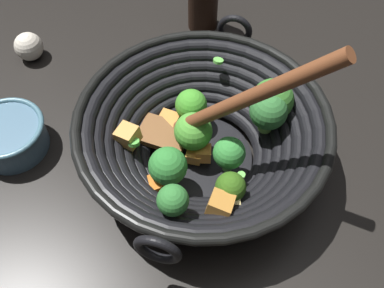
# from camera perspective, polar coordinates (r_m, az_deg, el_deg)

# --- Properties ---
(ground_plane) EXTENTS (4.00, 4.00, 0.00)m
(ground_plane) POSITION_cam_1_polar(r_m,az_deg,el_deg) (0.63, 1.28, -2.12)
(ground_plane) COLOR black
(wok) EXTENTS (0.34, 0.34, 0.26)m
(wok) POSITION_cam_1_polar(r_m,az_deg,el_deg) (0.58, 1.59, 1.27)
(wok) COLOR black
(wok) RESTS_ON ground
(prep_bowl) EXTENTS (0.11, 0.11, 0.05)m
(prep_bowl) POSITION_cam_1_polar(r_m,az_deg,el_deg) (0.68, -22.88, 1.02)
(prep_bowl) COLOR slate
(prep_bowl) RESTS_ON ground
(garlic_bulb) EXTENTS (0.05, 0.05, 0.05)m
(garlic_bulb) POSITION_cam_1_polar(r_m,az_deg,el_deg) (0.80, -20.65, 11.90)
(garlic_bulb) COLOR silver
(garlic_bulb) RESTS_ON ground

